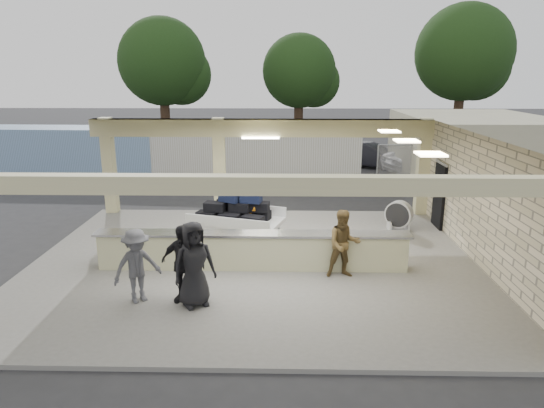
{
  "coord_description": "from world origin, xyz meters",
  "views": [
    {
      "loc": [
        0.78,
        -12.38,
        5.08
      ],
      "look_at": [
        0.48,
        1.0,
        1.44
      ],
      "focal_mm": 32.0,
      "sensor_mm": 36.0,
      "label": 1
    }
  ],
  "objects_px": {
    "luggage_cart": "(236,216)",
    "passenger_b": "(183,264)",
    "passenger_d": "(194,264)",
    "container_blue": "(62,152)",
    "passenger_c": "(137,266)",
    "car_white_a": "(436,160)",
    "car_dark": "(370,155)",
    "baggage_handler": "(255,215)",
    "container_white": "(236,154)",
    "car_white_b": "(499,155)",
    "baggage_counter": "(252,250)",
    "drum_fan": "(399,215)",
    "passenger_a": "(344,244)"
  },
  "relations": [
    {
      "from": "car_white_a",
      "to": "car_dark",
      "type": "distance_m",
      "value": 3.6
    },
    {
      "from": "luggage_cart",
      "to": "passenger_c",
      "type": "height_order",
      "value": "passenger_c"
    },
    {
      "from": "car_dark",
      "to": "container_blue",
      "type": "bearing_deg",
      "value": 133.94
    },
    {
      "from": "passenger_c",
      "to": "drum_fan",
      "type": "bearing_deg",
      "value": -1.59
    },
    {
      "from": "passenger_d",
      "to": "baggage_counter",
      "type": "bearing_deg",
      "value": 32.46
    },
    {
      "from": "luggage_cart",
      "to": "car_dark",
      "type": "height_order",
      "value": "luggage_cart"
    },
    {
      "from": "luggage_cart",
      "to": "passenger_d",
      "type": "bearing_deg",
      "value": -79.72
    },
    {
      "from": "container_white",
      "to": "drum_fan",
      "type": "bearing_deg",
      "value": -47.61
    },
    {
      "from": "passenger_d",
      "to": "car_dark",
      "type": "relative_size",
      "value": 0.48
    },
    {
      "from": "drum_fan",
      "to": "car_white_a",
      "type": "relative_size",
      "value": 0.19
    },
    {
      "from": "passenger_a",
      "to": "container_white",
      "type": "height_order",
      "value": "container_white"
    },
    {
      "from": "baggage_counter",
      "to": "passenger_c",
      "type": "distance_m",
      "value": 3.16
    },
    {
      "from": "passenger_a",
      "to": "car_white_a",
      "type": "relative_size",
      "value": 0.33
    },
    {
      "from": "luggage_cart",
      "to": "passenger_b",
      "type": "distance_m",
      "value": 4.08
    },
    {
      "from": "car_white_b",
      "to": "container_blue",
      "type": "distance_m",
      "value": 23.1
    },
    {
      "from": "baggage_counter",
      "to": "baggage_handler",
      "type": "relative_size",
      "value": 5.05
    },
    {
      "from": "car_white_b",
      "to": "container_white",
      "type": "distance_m",
      "value": 14.63
    },
    {
      "from": "drum_fan",
      "to": "passenger_c",
      "type": "xyz_separation_m",
      "value": [
        -7.0,
        -5.26,
        0.32
      ]
    },
    {
      "from": "luggage_cart",
      "to": "car_white_b",
      "type": "height_order",
      "value": "luggage_cart"
    },
    {
      "from": "drum_fan",
      "to": "car_white_b",
      "type": "relative_size",
      "value": 0.21
    },
    {
      "from": "container_white",
      "to": "car_white_b",
      "type": "bearing_deg",
      "value": 19.2
    },
    {
      "from": "drum_fan",
      "to": "car_white_a",
      "type": "xyz_separation_m",
      "value": [
        4.05,
        9.5,
        0.12
      ]
    },
    {
      "from": "container_blue",
      "to": "car_white_b",
      "type": "bearing_deg",
      "value": 9.5
    },
    {
      "from": "passenger_d",
      "to": "car_white_a",
      "type": "xyz_separation_m",
      "value": [
        9.75,
        14.9,
        -0.32
      ]
    },
    {
      "from": "passenger_a",
      "to": "car_white_a",
      "type": "xyz_separation_m",
      "value": [
        6.3,
        13.28,
        -0.23
      ]
    },
    {
      "from": "passenger_b",
      "to": "passenger_d",
      "type": "relative_size",
      "value": 0.93
    },
    {
      "from": "passenger_c",
      "to": "baggage_handler",
      "type": "bearing_deg",
      "value": 21.36
    },
    {
      "from": "car_dark",
      "to": "car_white_b",
      "type": "bearing_deg",
      "value": -56.41
    },
    {
      "from": "car_dark",
      "to": "baggage_handler",
      "type": "bearing_deg",
      "value": -170.92
    },
    {
      "from": "car_dark",
      "to": "container_blue",
      "type": "xyz_separation_m",
      "value": [
        -15.79,
        -2.99,
        0.58
      ]
    },
    {
      "from": "drum_fan",
      "to": "passenger_c",
      "type": "relative_size",
      "value": 0.58
    },
    {
      "from": "passenger_b",
      "to": "car_dark",
      "type": "relative_size",
      "value": 0.45
    },
    {
      "from": "car_white_b",
      "to": "baggage_counter",
      "type": "bearing_deg",
      "value": 149.09
    },
    {
      "from": "passenger_c",
      "to": "passenger_d",
      "type": "height_order",
      "value": "passenger_d"
    },
    {
      "from": "baggage_counter",
      "to": "drum_fan",
      "type": "height_order",
      "value": "same"
    },
    {
      "from": "passenger_b",
      "to": "container_white",
      "type": "bearing_deg",
      "value": 107.41
    },
    {
      "from": "car_white_a",
      "to": "car_dark",
      "type": "relative_size",
      "value": 1.29
    },
    {
      "from": "baggage_counter",
      "to": "container_white",
      "type": "relative_size",
      "value": 0.69
    },
    {
      "from": "passenger_d",
      "to": "car_dark",
      "type": "distance_m",
      "value": 18.18
    },
    {
      "from": "luggage_cart",
      "to": "baggage_handler",
      "type": "distance_m",
      "value": 0.56
    },
    {
      "from": "car_white_a",
      "to": "car_white_b",
      "type": "relative_size",
      "value": 1.14
    },
    {
      "from": "passenger_d",
      "to": "container_blue",
      "type": "xyz_separation_m",
      "value": [
        -9.04,
        13.89,
        0.18
      ]
    },
    {
      "from": "baggage_handler",
      "to": "passenger_c",
      "type": "height_order",
      "value": "passenger_c"
    },
    {
      "from": "passenger_a",
      "to": "container_white",
      "type": "relative_size",
      "value": 0.15
    },
    {
      "from": "passenger_a",
      "to": "car_white_b",
      "type": "bearing_deg",
      "value": 50.2
    },
    {
      "from": "luggage_cart",
      "to": "passenger_b",
      "type": "height_order",
      "value": "passenger_b"
    },
    {
      "from": "car_white_b",
      "to": "container_blue",
      "type": "bearing_deg",
      "value": 107.29
    },
    {
      "from": "passenger_a",
      "to": "passenger_d",
      "type": "relative_size",
      "value": 0.9
    },
    {
      "from": "passenger_d",
      "to": "car_white_b",
      "type": "bearing_deg",
      "value": 21.38
    },
    {
      "from": "car_white_a",
      "to": "passenger_d",
      "type": "bearing_deg",
      "value": 130.2
    }
  ]
}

